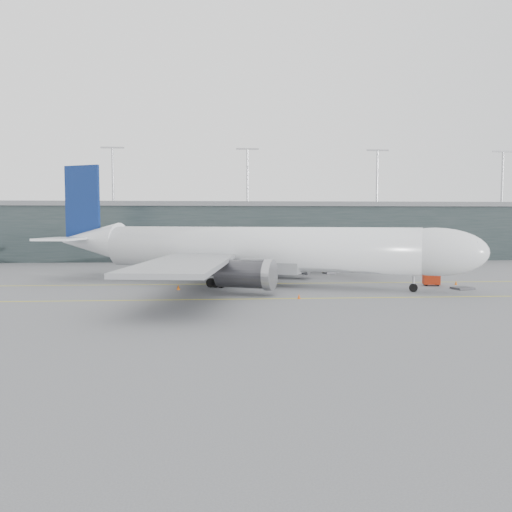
{
  "coord_description": "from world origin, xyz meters",
  "views": [
    {
      "loc": [
        -2.03,
        -84.7,
        10.2
      ],
      "look_at": [
        3.62,
        -4.0,
        4.54
      ],
      "focal_mm": 35.0,
      "sensor_mm": 36.0,
      "label": 1
    }
  ],
  "objects": [
    {
      "name": "taxiline_a",
      "position": [
        0.0,
        -4.0,
        0.01
      ],
      "size": [
        160.0,
        0.25,
        0.02
      ],
      "primitive_type": "cube",
      "color": "yellow",
      "rests_on": "ground"
    },
    {
      "name": "baggage_dolly",
      "position": [
        34.1,
        -12.79,
        0.17
      ],
      "size": [
        3.29,
        2.88,
        0.28
      ],
      "primitive_type": "cube",
      "rotation": [
        0.0,
        0.0,
        0.25
      ],
      "color": "#36363B",
      "rests_on": "ground"
    },
    {
      "name": "ground",
      "position": [
        0.0,
        0.0,
        0.0
      ],
      "size": [
        320.0,
        320.0,
        0.0
      ],
      "primitive_type": "plane",
      "color": "slate",
      "rests_on": "ground"
    },
    {
      "name": "cone_wing_stbd",
      "position": [
        8.14,
        -20.35,
        0.34
      ],
      "size": [
        0.43,
        0.43,
        0.68
      ],
      "primitive_type": "cone",
      "color": "#DE4F0C",
      "rests_on": "ground"
    },
    {
      "name": "gse_cart",
      "position": [
        31.16,
        -8.4,
        0.94
      ],
      "size": [
        2.71,
        1.97,
        1.69
      ],
      "rotation": [
        0.0,
        0.0,
        -0.17
      ],
      "color": "#9E220B",
      "rests_on": "ground"
    },
    {
      "name": "cone_wing_port",
      "position": [
        10.18,
        12.61,
        0.37
      ],
      "size": [
        0.47,
        0.47,
        0.74
      ],
      "primitive_type": "cone",
      "color": "orange",
      "rests_on": "ground"
    },
    {
      "name": "cone_nose",
      "position": [
        35.51,
        -7.79,
        0.34
      ],
      "size": [
        0.43,
        0.43,
        0.68
      ],
      "primitive_type": "cone",
      "color": "#DD5D0C",
      "rests_on": "ground"
    },
    {
      "name": "taxiline_b",
      "position": [
        0.0,
        -20.0,
        0.01
      ],
      "size": [
        160.0,
        0.25,
        0.02
      ],
      "primitive_type": "cube",
      "color": "yellow",
      "rests_on": "ground"
    },
    {
      "name": "main_aircraft",
      "position": [
        2.88,
        -5.1,
        5.68
      ],
      "size": [
        68.9,
        63.53,
        20.23
      ],
      "rotation": [
        0.0,
        0.0,
        -0.41
      ],
      "color": "white",
      "rests_on": "ground"
    },
    {
      "name": "uld_b",
      "position": [
        -3.56,
        12.27,
        0.97
      ],
      "size": [
        2.19,
        1.83,
        1.85
      ],
      "rotation": [
        0.0,
        0.0,
        0.1
      ],
      "color": "#353439",
      "rests_on": "ground"
    },
    {
      "name": "taxiline_lead_main",
      "position": [
        5.0,
        20.0,
        0.01
      ],
      "size": [
        0.25,
        60.0,
        0.02
      ],
      "primitive_type": "cube",
      "color": "yellow",
      "rests_on": "ground"
    },
    {
      "name": "jet_bridge",
      "position": [
        15.51,
        24.79,
        5.41
      ],
      "size": [
        21.96,
        44.82,
        7.22
      ],
      "rotation": [
        0.0,
        0.0,
        0.41
      ],
      "color": "#2F2F35",
      "rests_on": "ground"
    },
    {
      "name": "uld_c",
      "position": [
        1.13,
        10.89,
        0.98
      ],
      "size": [
        2.53,
        2.3,
        1.87
      ],
      "rotation": [
        0.0,
        0.0,
        -0.38
      ],
      "color": "#353439",
      "rests_on": "ground"
    },
    {
      "name": "uld_a",
      "position": [
        -3.72,
        8.85,
        1.0
      ],
      "size": [
        2.24,
        1.86,
        1.9
      ],
      "rotation": [
        0.0,
        0.0,
        -0.1
      ],
      "color": "#353439",
      "rests_on": "ground"
    },
    {
      "name": "terminal",
      "position": [
        -0.0,
        58.0,
        7.62
      ],
      "size": [
        240.0,
        36.0,
        29.0
      ],
      "color": "#1E2929",
      "rests_on": "ground"
    },
    {
      "name": "cone_tail",
      "position": [
        -8.43,
        -10.48,
        0.38
      ],
      "size": [
        0.48,
        0.48,
        0.76
      ],
      "primitive_type": "cone",
      "color": "#E35E0C",
      "rests_on": "ground"
    }
  ]
}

